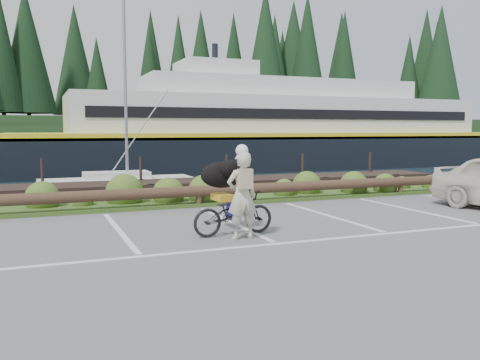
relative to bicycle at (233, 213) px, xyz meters
name	(u,v)px	position (x,y,z in m)	size (l,w,h in m)	color
ground	(268,240)	(0.47, -0.69, -0.46)	(72.00, 72.00, 0.00)	#59595C
harbor_backdrop	(66,143)	(0.86, 77.83, -0.46)	(170.00, 160.00, 30.00)	#162A36
vegetation_strip	(192,202)	(0.47, 4.61, -0.41)	(34.00, 1.60, 0.10)	#3D5B21
log_rail	(199,207)	(0.47, 3.91, -0.46)	(32.00, 0.30, 0.60)	#443021
bicycle	(233,213)	(0.00, 0.00, 0.00)	(0.61, 1.76, 0.92)	black
cyclist	(242,196)	(0.02, -0.41, 0.41)	(0.63, 0.42, 1.74)	beige
dog	(222,175)	(-0.03, 0.56, 0.74)	(0.98, 0.48, 0.57)	black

